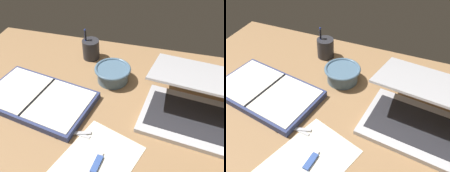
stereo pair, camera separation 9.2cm
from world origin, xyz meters
TOP-DOWN VIEW (x-y plane):
  - desk_top at (0.00, 0.00)cm, footprint 140.00×100.00cm
  - laptop at (30.88, 9.36)cm, footprint 37.67×36.88cm
  - bowl at (-1.64, 20.80)cm, footprint 14.96×14.96cm
  - pen_cup at (-15.60, 34.28)cm, footprint 7.69×7.69cm
  - planner at (-25.52, 1.13)cm, footprint 43.98×30.31cm
  - scissors at (-10.44, -10.12)cm, footprint 12.78×6.41cm
  - paper_sheet_front at (3.11, -19.45)cm, footprint 28.72×33.58cm
  - usb_drive at (3.94, -18.78)cm, footprint 2.62×7.33cm

SIDE VIEW (x-z plane):
  - desk_top at x=0.00cm, z-range 0.00..2.00cm
  - paper_sheet_front at x=3.11cm, z-range 2.00..2.16cm
  - scissors at x=-10.44cm, z-range 1.94..2.74cm
  - usb_drive at x=3.94cm, z-range 2.00..3.00cm
  - planner at x=-25.52cm, z-range 1.91..5.02cm
  - bowl at x=-1.64cm, z-range 2.35..8.86cm
  - pen_cup at x=-15.60cm, z-range -0.47..13.70cm
  - laptop at x=30.88cm, z-range -0.93..15.75cm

